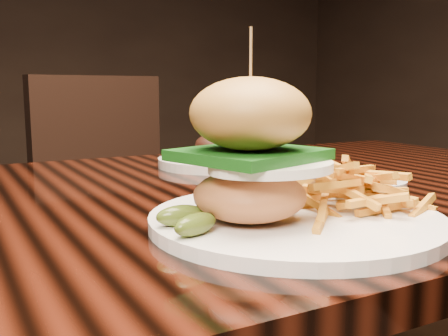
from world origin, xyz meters
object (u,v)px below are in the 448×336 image
burger_plate (287,180)px  far_dish (217,158)px  chair_far (116,203)px  dining_table (211,234)px

burger_plate → far_dish: size_ratio=1.42×
chair_far → burger_plate: bearing=-108.0°
chair_far → far_dish: bearing=-99.8°
dining_table → chair_far: (0.11, 0.89, -0.13)m
dining_table → far_dish: bearing=59.8°
far_dish → burger_plate: bearing=-108.5°
dining_table → chair_far: chair_far is taller
burger_plate → chair_far: size_ratio=0.36×
far_dish → chair_far: 0.72m
dining_table → burger_plate: (-0.03, -0.25, 0.13)m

